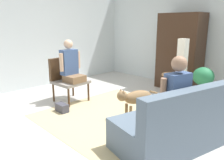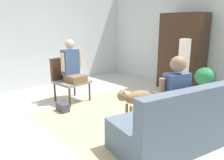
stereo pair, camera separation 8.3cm
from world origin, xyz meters
name	(u,v)px [view 1 (the left image)]	position (x,y,z in m)	size (l,w,h in m)	color
ground_plane	(119,115)	(0.00, 0.00, 0.00)	(6.99, 6.99, 0.00)	beige
back_wall	(195,34)	(0.00, 2.79, 1.41)	(6.42, 0.12, 2.81)	silver
left_wall	(50,33)	(-2.97, 0.30, 1.41)	(0.12, 6.05, 2.81)	silver
area_rug	(120,117)	(0.09, -0.07, 0.00)	(2.62, 2.49, 0.01)	#C6B284
couch	(175,125)	(1.31, -0.25, 0.32)	(1.18, 1.76, 0.92)	slate
armchair	(67,76)	(-1.42, -0.22, 0.55)	(0.68, 0.69, 0.95)	#4C331E
person_on_couch	(175,93)	(1.27, -0.27, 0.79)	(0.48, 0.49, 0.84)	gray
person_on_armchair	(71,65)	(-1.26, -0.21, 0.82)	(0.46, 0.53, 0.88)	brown
round_end_table	(173,85)	(0.25, 1.42, 0.36)	(0.50, 0.50, 0.60)	olive
dog	(136,98)	(0.23, 0.19, 0.35)	(0.39, 0.86, 0.55)	olive
potted_plant	(203,79)	(0.75, 1.78, 0.51)	(0.44, 0.44, 0.78)	#996047
column_lamp	(181,70)	(0.29, 1.68, 0.67)	(0.20, 0.20, 1.36)	#4C4742
armoire_cabinet	(180,52)	(-0.17, 2.38, 0.96)	(1.08, 0.56, 1.92)	#382316
handbag	(62,108)	(-0.89, -0.70, 0.08)	(0.28, 0.15, 0.16)	#3F3F4C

